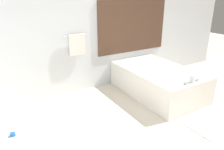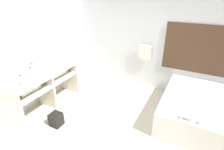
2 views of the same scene
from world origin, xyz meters
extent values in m
plane|color=beige|center=(0.00, 0.00, 0.00)|extent=(16.00, 16.00, 0.00)
cube|color=silver|center=(0.00, 2.23, 1.35)|extent=(7.40, 0.06, 2.70)
cube|color=#4C3323|center=(1.01, 2.19, 1.22)|extent=(1.70, 0.02, 1.10)
cylinder|color=silver|center=(-0.30, 2.16, 1.15)|extent=(0.50, 0.02, 0.02)
cube|color=silver|center=(-0.30, 2.15, 0.98)|extent=(0.32, 0.04, 0.40)
cube|color=silver|center=(1.01, 1.30, 0.26)|extent=(1.10, 1.78, 0.52)
ellipsoid|color=white|center=(1.01, 1.30, 0.37)|extent=(0.79, 1.28, 0.30)
cube|color=silver|center=(1.01, 0.51, 0.58)|extent=(0.04, 0.07, 0.12)
sphere|color=silver|center=(0.87, 0.51, 0.55)|extent=(0.06, 0.06, 0.06)
sphere|color=silver|center=(1.15, 0.51, 0.55)|extent=(0.06, 0.06, 0.06)
cylinder|color=silver|center=(-1.76, -0.34, 0.96)|extent=(0.07, 0.07, 0.21)
cylinder|color=#1E4CA8|center=(-1.76, -0.34, 1.08)|extent=(0.04, 0.04, 0.02)
cube|color=white|center=(0.84, 0.04, 0.01)|extent=(0.46, 0.65, 0.02)
camera|label=1|loc=(-1.80, -1.65, 1.93)|focal=35.00mm
camera|label=2|loc=(0.91, -2.01, 2.41)|focal=28.00mm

